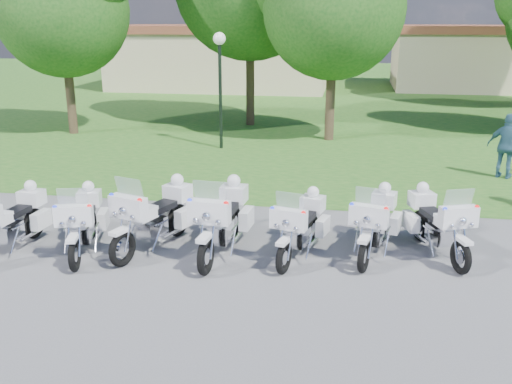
% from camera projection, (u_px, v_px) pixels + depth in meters
% --- Properties ---
extents(ground, '(100.00, 100.00, 0.00)m').
position_uv_depth(ground, '(212.00, 251.00, 11.82)').
color(ground, '#5C5C61').
rests_on(ground, ground).
extents(grass_lawn, '(100.00, 48.00, 0.01)m').
position_uv_depth(grass_lawn, '(309.00, 91.00, 37.27)').
color(grass_lawn, '#235D1D').
rests_on(grass_lawn, ground).
extents(motorcycle_0, '(0.88, 2.37, 1.59)m').
position_uv_depth(motorcycle_0, '(11.00, 220.00, 11.67)').
color(motorcycle_0, black).
rests_on(motorcycle_0, ground).
extents(motorcycle_1, '(1.14, 2.30, 1.58)m').
position_uv_depth(motorcycle_1, '(83.00, 221.00, 11.64)').
color(motorcycle_1, black).
rests_on(motorcycle_1, ground).
extents(motorcycle_2, '(1.35, 2.46, 1.72)m').
position_uv_depth(motorcycle_2, '(156.00, 215.00, 11.81)').
color(motorcycle_2, black).
rests_on(motorcycle_2, ground).
extents(motorcycle_3, '(0.98, 2.62, 1.76)m').
position_uv_depth(motorcycle_3, '(223.00, 218.00, 11.55)').
color(motorcycle_3, black).
rests_on(motorcycle_3, ground).
extents(motorcycle_4, '(1.11, 2.25, 1.54)m').
position_uv_depth(motorcycle_4, '(301.00, 225.00, 11.44)').
color(motorcycle_4, black).
rests_on(motorcycle_4, ground).
extents(motorcycle_5, '(1.14, 2.35, 1.61)m').
position_uv_depth(motorcycle_5, '(376.00, 222.00, 11.53)').
color(motorcycle_5, black).
rests_on(motorcycle_5, ground).
extents(motorcycle_6, '(1.28, 2.28, 1.59)m').
position_uv_depth(motorcycle_6, '(437.00, 222.00, 11.53)').
color(motorcycle_6, black).
rests_on(motorcycle_6, ground).
extents(lamp_post, '(0.44, 0.44, 4.14)m').
position_uv_depth(lamp_post, '(220.00, 62.00, 20.10)').
color(lamp_post, black).
rests_on(lamp_post, ground).
extents(building_west, '(14.56, 8.32, 4.10)m').
position_uv_depth(building_west, '(223.00, 56.00, 38.54)').
color(building_west, '#C2B58C').
rests_on(building_west, ground).
extents(building_east, '(11.44, 7.28, 4.10)m').
position_uv_depth(building_east, '(480.00, 57.00, 37.77)').
color(building_east, '#C2B58C').
rests_on(building_east, ground).
extents(bystander_c, '(1.23, 0.93, 1.94)m').
position_uv_depth(bystander_c, '(507.00, 146.00, 16.87)').
color(bystander_c, '#315C76').
rests_on(bystander_c, ground).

